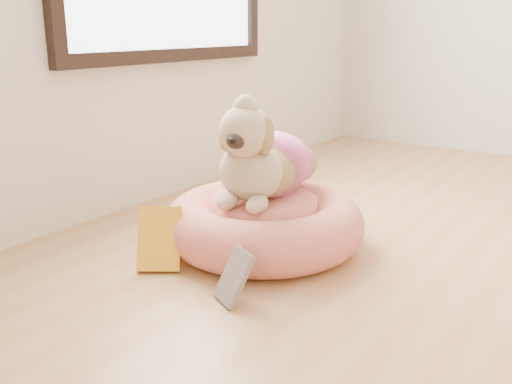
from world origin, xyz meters
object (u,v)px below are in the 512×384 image
Objects in this scene: dog at (262,144)px; book_white at (234,277)px; pet_bed at (264,223)px; book_yellow at (160,239)px.

dog is 0.56m from book_white.
pet_bed is at bearing -40.90° from dog.
book_yellow is (-0.17, -0.37, -0.29)m from dog.
book_yellow is (-0.18, -0.36, 0.01)m from pet_bed.
pet_bed is 1.37× the size of dog.
dog reaches higher than pet_bed.
book_white is (0.18, -0.42, -0.01)m from pet_bed.
book_white is (0.19, -0.42, -0.31)m from dog.
pet_bed is 4.40× the size of book_white.
pet_bed is at bearing 139.57° from book_white.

